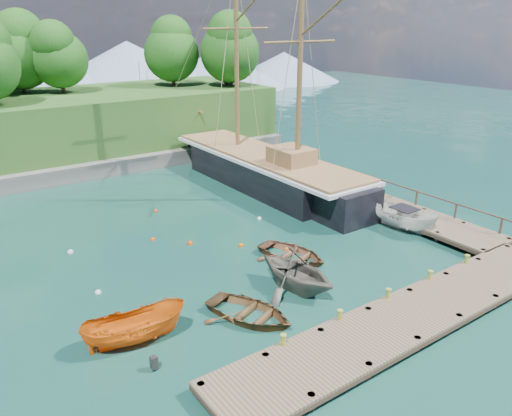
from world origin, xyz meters
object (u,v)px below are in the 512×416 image
(motorboat_orange, at_px, (136,343))
(cabin_boat_white, at_px, (402,229))
(rowboat_1, at_px, (296,289))
(rowboat_2, at_px, (292,259))
(schooner, at_px, (265,173))
(rowboat_0, at_px, (250,319))

(motorboat_orange, xyz_separation_m, cabin_boat_white, (18.33, 1.51, 0.00))
(rowboat_1, height_order, cabin_boat_white, rowboat_1)
(rowboat_1, relative_size, cabin_boat_white, 0.96)
(rowboat_2, bearing_deg, motorboat_orange, 175.71)
(rowboat_1, xyz_separation_m, rowboat_2, (1.93, 2.67, 0.00))
(rowboat_1, xyz_separation_m, schooner, (8.35, 13.96, 1.11))
(motorboat_orange, distance_m, cabin_boat_white, 18.39)
(cabin_boat_white, bearing_deg, motorboat_orange, 178.09)
(rowboat_0, xyz_separation_m, motorboat_orange, (-4.79, 1.22, 0.00))
(motorboat_orange, bearing_deg, schooner, -40.80)
(rowboat_2, bearing_deg, rowboat_0, -163.37)
(rowboat_0, bearing_deg, motorboat_orange, 143.74)
(rowboat_0, height_order, schooner, schooner)
(rowboat_0, bearing_deg, rowboat_1, -8.05)
(cabin_boat_white, bearing_deg, schooner, 92.25)
(motorboat_orange, distance_m, schooner, 21.34)
(rowboat_0, height_order, cabin_boat_white, cabin_boat_white)
(rowboat_1, distance_m, rowboat_2, 3.30)
(cabin_boat_white, bearing_deg, rowboat_1, -176.03)
(cabin_boat_white, bearing_deg, rowboat_0, -175.21)
(rowboat_1, distance_m, cabin_boat_white, 10.41)
(rowboat_0, distance_m, schooner, 18.86)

